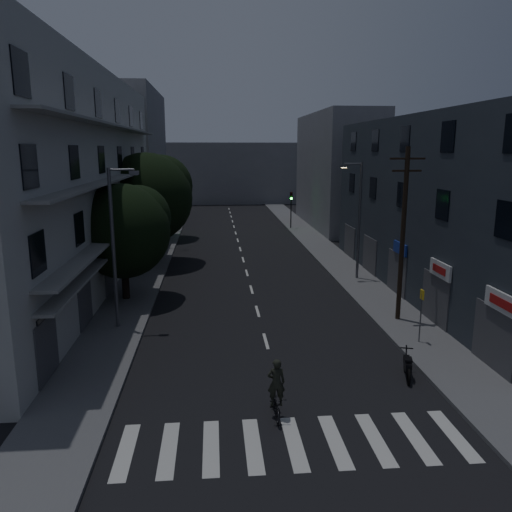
{
  "coord_description": "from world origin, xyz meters",
  "views": [
    {
      "loc": [
        -2.4,
        -15.88,
        9.03
      ],
      "look_at": [
        0.0,
        12.0,
        3.0
      ],
      "focal_mm": 35.0,
      "sensor_mm": 36.0,
      "label": 1
    }
  ],
  "objects": [
    {
      "name": "sidewalk_right",
      "position": [
        7.5,
        25.0,
        0.07
      ],
      "size": [
        3.0,
        90.0,
        0.15
      ],
      "primitive_type": "cube",
      "color": "#565659",
      "rests_on": "ground"
    },
    {
      "name": "bus_stop_sign",
      "position": [
        7.14,
        5.46,
        1.89
      ],
      "size": [
        0.06,
        0.35,
        2.52
      ],
      "color": "#595B60",
      "rests_on": "sidewalk_right"
    },
    {
      "name": "building_right",
      "position": [
        11.99,
        14.0,
        5.5
      ],
      "size": [
        6.19,
        28.0,
        11.0
      ],
      "color": "#292F37",
      "rests_on": "ground"
    },
    {
      "name": "crosswalk",
      "position": [
        -0.0,
        -2.0,
        0.0
      ],
      "size": [
        10.9,
        3.0,
        0.01
      ],
      "color": "beige",
      "rests_on": "ground"
    },
    {
      "name": "ground",
      "position": [
        0.0,
        25.0,
        0.0
      ],
      "size": [
        160.0,
        160.0,
        0.0
      ],
      "primitive_type": "plane",
      "color": "black",
      "rests_on": "ground"
    },
    {
      "name": "sidewalk_left",
      "position": [
        -7.5,
        25.0,
        0.07
      ],
      "size": [
        3.0,
        90.0,
        0.15
      ],
      "primitive_type": "cube",
      "color": "#565659",
      "rests_on": "ground"
    },
    {
      "name": "street_lamp_left_near",
      "position": [
        -7.25,
        8.81,
        4.6
      ],
      "size": [
        1.51,
        0.25,
        8.0
      ],
      "color": "#5A5A61",
      "rests_on": "sidewalk_left"
    },
    {
      "name": "traffic_signal_far_right",
      "position": [
        6.41,
        40.02,
        3.1
      ],
      "size": [
        0.28,
        0.37,
        4.1
      ],
      "color": "black",
      "rests_on": "sidewalk_right"
    },
    {
      "name": "tree_near",
      "position": [
        -7.7,
        13.81,
        4.48
      ],
      "size": [
        5.61,
        5.61,
        6.92
      ],
      "color": "black",
      "rests_on": "sidewalk_left"
    },
    {
      "name": "motorcycle",
      "position": [
        5.26,
        2.16,
        0.46
      ],
      "size": [
        0.72,
        1.79,
        1.17
      ],
      "rotation": [
        0.0,
        0.0,
        -0.27
      ],
      "color": "black",
      "rests_on": "ground"
    },
    {
      "name": "building_far_left",
      "position": [
        -12.0,
        48.0,
        8.0
      ],
      "size": [
        6.0,
        20.0,
        16.0
      ],
      "primitive_type": "cube",
      "color": "slate",
      "rests_on": "ground"
    },
    {
      "name": "lane_markings",
      "position": [
        0.0,
        31.25,
        0.01
      ],
      "size": [
        0.15,
        60.5,
        0.01
      ],
      "color": "beige",
      "rests_on": "ground"
    },
    {
      "name": "building_far_right",
      "position": [
        12.0,
        42.0,
        6.5
      ],
      "size": [
        6.0,
        20.0,
        13.0
      ],
      "primitive_type": "cube",
      "color": "slate",
      "rests_on": "ground"
    },
    {
      "name": "traffic_signal_far_left",
      "position": [
        -6.63,
        39.27,
        3.1
      ],
      "size": [
        0.28,
        0.37,
        4.1
      ],
      "color": "black",
      "rests_on": "sidewalk_left"
    },
    {
      "name": "utility_pole",
      "position": [
        7.31,
        8.71,
        4.87
      ],
      "size": [
        1.8,
        0.24,
        9.0
      ],
      "color": "black",
      "rests_on": "sidewalk_right"
    },
    {
      "name": "building_left",
      "position": [
        -11.98,
        18.0,
        6.99
      ],
      "size": [
        7.0,
        36.0,
        14.0
      ],
      "color": "#ADADA8",
      "rests_on": "ground"
    },
    {
      "name": "tree_mid",
      "position": [
        -7.44,
        23.61,
        5.54
      ],
      "size": [
        7.01,
        7.01,
        8.62
      ],
      "color": "black",
      "rests_on": "sidewalk_left"
    },
    {
      "name": "building_far_end",
      "position": [
        0.0,
        70.0,
        5.0
      ],
      "size": [
        24.0,
        8.0,
        10.0
      ],
      "primitive_type": "cube",
      "color": "slate",
      "rests_on": "ground"
    },
    {
      "name": "tree_far",
      "position": [
        -7.62,
        34.91,
        4.77
      ],
      "size": [
        5.97,
        5.97,
        7.38
      ],
      "color": "black",
      "rests_on": "sidewalk_left"
    },
    {
      "name": "street_lamp_right",
      "position": [
        7.46,
        17.33,
        4.6
      ],
      "size": [
        1.51,
        0.25,
        8.0
      ],
      "color": "#57585E",
      "rests_on": "sidewalk_right"
    },
    {
      "name": "street_lamp_left_far",
      "position": [
        -7.28,
        30.05,
        4.6
      ],
      "size": [
        1.51,
        0.25,
        8.0
      ],
      "color": "#57585E",
      "rests_on": "sidewalk_left"
    },
    {
      "name": "cyclist",
      "position": [
        -0.38,
        -0.39,
        0.71
      ],
      "size": [
        0.62,
        1.68,
        2.12
      ],
      "rotation": [
        0.0,
        0.0,
        0.02
      ],
      "color": "black",
      "rests_on": "ground"
    }
  ]
}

